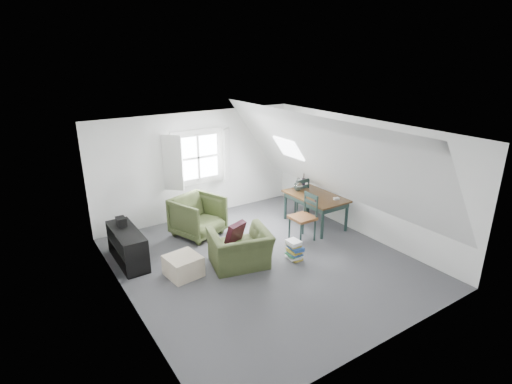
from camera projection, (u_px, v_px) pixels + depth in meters
floor at (264, 261)px, 7.59m from camera, size 5.50×5.50×0.00m
ceiling at (264, 131)px, 6.76m from camera, size 5.50×5.50×0.00m
wall_back at (198, 165)px, 9.34m from camera, size 5.00×0.00×5.00m
wall_front at (387, 265)px, 5.01m from camera, size 5.00×0.00×5.00m
wall_left at (124, 233)px, 5.88m from camera, size 0.00×5.50×5.50m
wall_right at (361, 177)px, 8.47m from camera, size 0.00×5.50×5.50m
slope_left at (182, 188)px, 6.20m from camera, size 3.19×5.50×4.48m
slope_right at (329, 160)px, 7.80m from camera, size 3.19×5.50×4.48m
dormer_window at (199, 158)px, 9.21m from camera, size 1.71×0.35×1.30m
skylight at (289, 148)px, 8.83m from camera, size 0.35×0.75×0.47m
armchair_near at (240, 265)px, 7.46m from camera, size 1.25×1.15×0.69m
armchair_far at (199, 235)px, 8.70m from camera, size 1.20×1.21×0.87m
throw_pillow at (235, 233)px, 7.37m from camera, size 0.45×0.35×0.41m
ottoman at (183, 266)px, 7.07m from camera, size 0.62×0.62×0.37m
dining_table at (315, 199)px, 9.00m from camera, size 0.86×1.43×0.72m
demijohn at (298, 186)px, 9.20m from camera, size 0.21×0.21×0.30m
vase_twigs at (304, 183)px, 9.41m from camera, size 0.08×0.08×0.59m
cup at (316, 202)px, 8.60m from camera, size 0.11×0.11×0.10m
paper_box at (336, 199)px, 8.71m from camera, size 0.14×0.11×0.04m
dining_chair_far at (298, 196)px, 9.56m from camera, size 0.45×0.45×0.96m
dining_chair_near at (304, 216)px, 8.33m from camera, size 0.47×0.47×0.99m
media_shelf at (128, 249)px, 7.46m from camera, size 0.43×1.28×0.66m
electronics_box at (121, 222)px, 7.54m from camera, size 0.16×0.22×0.18m
magazine_stack at (294, 250)px, 7.61m from camera, size 0.29×0.35×0.39m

